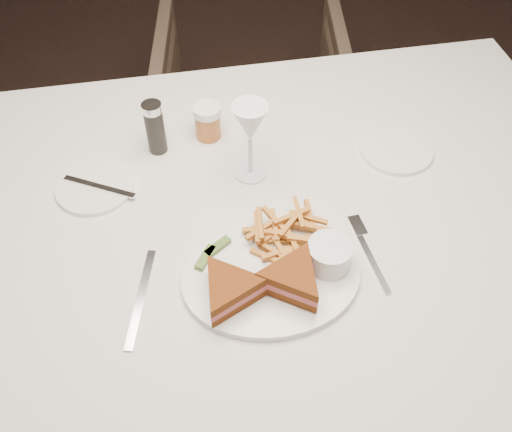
{
  "coord_description": "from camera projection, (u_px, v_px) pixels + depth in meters",
  "views": [
    {
      "loc": [
        0.19,
        -0.61,
        1.59
      ],
      "look_at": [
        0.25,
        0.08,
        0.8
      ],
      "focal_mm": 40.0,
      "sensor_mm": 36.0,
      "label": 1
    }
  ],
  "objects": [
    {
      "name": "ground",
      "position": [
        170.0,
        432.0,
        1.59
      ],
      "size": [
        5.0,
        5.0,
        0.0
      ],
      "primitive_type": "plane",
      "color": "black",
      "rests_on": "ground"
    },
    {
      "name": "table",
      "position": [
        254.0,
        314.0,
        1.41
      ],
      "size": [
        1.59,
        1.14,
        0.75
      ],
      "primitive_type": "cube",
      "rotation": [
        0.0,
        0.0,
        0.1
      ],
      "color": "silver",
      "rests_on": "ground"
    },
    {
      "name": "chair_far",
      "position": [
        252.0,
        100.0,
        2.04
      ],
      "size": [
        0.67,
        0.63,
        0.66
      ],
      "primitive_type": "imported",
      "rotation": [
        0.0,
        0.0,
        3.08
      ],
      "color": "#45352A",
      "rests_on": "ground"
    },
    {
      "name": "table_setting",
      "position": [
        261.0,
        226.0,
        1.05
      ],
      "size": [
        0.8,
        0.58,
        0.18
      ],
      "color": "white",
      "rests_on": "table"
    }
  ]
}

